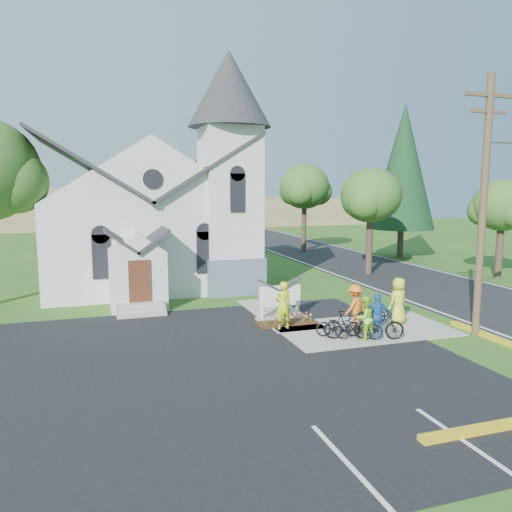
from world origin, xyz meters
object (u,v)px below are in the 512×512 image
object	(u,v)px
bike_3	(380,325)
bike_4	(390,313)
cyclist_4	(398,301)
cyclist_0	(283,305)
cyclist_3	(355,307)
cyclist_1	(365,318)
cyclist_2	(377,316)
utility_pole	(485,198)
bike_0	(338,325)
bike_2	(359,327)
church_sign	(280,296)
bike_1	(348,325)

from	to	relation	value
bike_3	bike_4	distance (m)	2.78
bike_4	cyclist_4	bearing A→B (deg)	-157.94
cyclist_0	cyclist_3	world-z (taller)	cyclist_0
cyclist_1	cyclist_2	size ratio (longest dim) A/B	0.94
utility_pole	cyclist_1	bearing A→B (deg)	171.17
bike_4	utility_pole	bearing A→B (deg)	-140.35
bike_0	bike_2	size ratio (longest dim) A/B	0.96
church_sign	cyclist_2	size ratio (longest dim) A/B	1.23
utility_pole	cyclist_3	world-z (taller)	utility_pole
cyclist_0	bike_4	bearing A→B (deg)	170.41
bike_0	bike_3	size ratio (longest dim) A/B	0.93
bike_0	bike_4	distance (m)	3.35
cyclist_0	bike_1	xyz separation A→B (m)	(1.85, -2.09, -0.43)
cyclist_0	bike_3	xyz separation A→B (m)	(2.96, -2.53, -0.43)
bike_1	cyclist_3	world-z (taller)	cyclist_3
bike_1	cyclist_1	bearing A→B (deg)	-87.94
utility_pole	bike_0	size ratio (longest dim) A/B	5.76
cyclist_4	bike_3	bearing A→B (deg)	24.56
church_sign	utility_pole	world-z (taller)	utility_pole
bike_0	cyclist_1	size ratio (longest dim) A/B	1.03
cyclist_3	bike_4	xyz separation A→B (m)	(1.98, 0.44, -0.52)
church_sign	bike_0	bearing A→B (deg)	-70.70
utility_pole	bike_4	size ratio (longest dim) A/B	6.51
cyclist_0	cyclist_3	bearing A→B (deg)	158.38
utility_pole	bike_4	world-z (taller)	utility_pole
bike_0	cyclist_1	xyz separation A→B (m)	(0.78, -0.65, 0.38)
utility_pole	cyclist_2	world-z (taller)	utility_pole
bike_0	cyclist_2	world-z (taller)	cyclist_2
utility_pole	bike_4	distance (m)	6.03
church_sign	bike_1	distance (m)	4.03
cyclist_2	cyclist_4	distance (m)	2.65
cyclist_1	cyclist_3	bearing A→B (deg)	-115.03
church_sign	cyclist_4	size ratio (longest dim) A/B	1.11
cyclist_0	cyclist_1	world-z (taller)	cyclist_0
utility_pole	bike_2	xyz separation A→B (m)	(-4.84, 0.79, -4.88)
cyclist_1	cyclist_3	xyz separation A→B (m)	(0.38, 1.43, 0.08)
bike_3	cyclist_0	bearing A→B (deg)	66.47
cyclist_0	bike_2	xyz separation A→B (m)	(2.23, -2.23, -0.51)
cyclist_3	bike_4	size ratio (longest dim) A/B	1.20
utility_pole	church_sign	bearing A→B (deg)	144.40
church_sign	bike_2	size ratio (longest dim) A/B	1.22
cyclist_1	bike_1	xyz separation A→B (m)	(-0.59, 0.21, -0.28)
bike_0	cyclist_1	distance (m)	1.08
bike_1	cyclist_2	xyz separation A→B (m)	(1.04, -0.36, 0.34)
bike_1	cyclist_4	bearing A→B (deg)	-45.13
cyclist_2	cyclist_3	size ratio (longest dim) A/B	0.97
bike_0	utility_pole	bearing A→B (deg)	-85.51
cyclist_1	bike_4	bearing A→B (deg)	-151.92
cyclist_3	bike_4	distance (m)	2.09
church_sign	bike_0	world-z (taller)	church_sign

